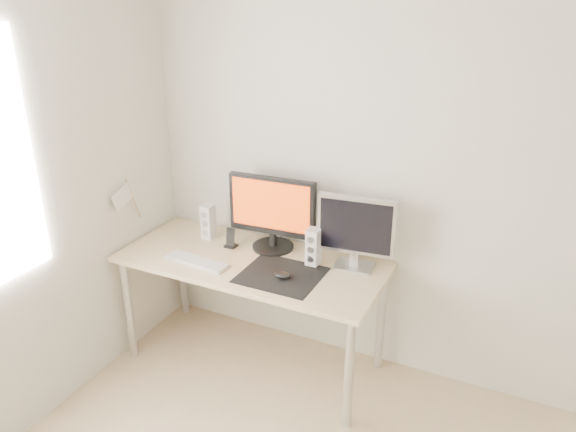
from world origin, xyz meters
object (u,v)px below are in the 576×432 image
(mouse, at_px, (282,275))
(keyboard, at_px, (196,261))
(phone_dock, at_px, (231,241))
(second_monitor, at_px, (356,229))
(speaker_right, at_px, (313,247))
(speaker_left, at_px, (208,222))
(desk, at_px, (252,271))
(main_monitor, at_px, (272,211))

(mouse, distance_m, keyboard, 0.54)
(keyboard, distance_m, phone_dock, 0.28)
(second_monitor, relative_size, speaker_right, 2.01)
(speaker_left, relative_size, keyboard, 0.52)
(desk, height_order, second_monitor, second_monitor)
(desk, relative_size, main_monitor, 2.90)
(speaker_left, bearing_deg, keyboard, -69.23)
(mouse, relative_size, desk, 0.06)
(second_monitor, bearing_deg, mouse, -136.66)
(speaker_right, bearing_deg, phone_dock, -178.81)
(phone_dock, bearing_deg, desk, -25.82)
(second_monitor, height_order, keyboard, second_monitor)
(mouse, distance_m, phone_dock, 0.52)
(speaker_left, bearing_deg, mouse, -22.67)
(main_monitor, height_order, phone_dock, main_monitor)
(phone_dock, bearing_deg, speaker_left, 163.76)
(main_monitor, distance_m, speaker_right, 0.35)
(mouse, xyz_separation_m, speaker_right, (0.09, 0.23, 0.09))
(main_monitor, xyz_separation_m, speaker_right, (0.31, -0.08, -0.14))
(desk, relative_size, keyboard, 3.74)
(phone_dock, bearing_deg, speaker_right, 1.19)
(speaker_left, bearing_deg, phone_dock, -16.24)
(desk, bearing_deg, speaker_left, 158.76)
(second_monitor, height_order, phone_dock, second_monitor)
(desk, relative_size, speaker_left, 7.14)
(main_monitor, height_order, speaker_left, main_monitor)
(speaker_left, height_order, speaker_right, same)
(main_monitor, relative_size, phone_dock, 4.36)
(second_monitor, bearing_deg, main_monitor, 178.40)
(second_monitor, relative_size, speaker_left, 2.01)
(main_monitor, bearing_deg, mouse, -54.92)
(speaker_right, bearing_deg, main_monitor, 164.75)
(speaker_left, xyz_separation_m, speaker_right, (0.75, -0.05, 0.00))
(desk, bearing_deg, keyboard, -148.14)
(mouse, bearing_deg, speaker_left, 157.33)
(desk, distance_m, phone_dock, 0.25)
(main_monitor, relative_size, speaker_right, 2.46)
(desk, height_order, speaker_right, speaker_right)
(second_monitor, relative_size, phone_dock, 3.57)
(main_monitor, xyz_separation_m, speaker_left, (-0.44, -0.04, -0.14))
(speaker_right, distance_m, keyboard, 0.70)
(desk, height_order, speaker_left, speaker_left)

